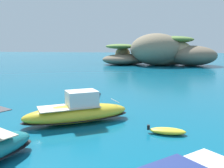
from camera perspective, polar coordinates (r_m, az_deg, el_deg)
The scene contains 4 objects.
islet_large at distance 82.44m, azimuth 12.36°, elevation 7.13°, with size 29.02×24.22×10.04m.
islet_small at distance 83.93m, azimuth 2.92°, elevation 6.02°, with size 18.54×18.81×6.74m.
motorboat_yellow at distance 21.24m, azimuth -7.88°, elevation -6.33°, with size 9.02×7.30×2.67m.
dinghy_tender at distance 19.02m, azimuth 12.54°, elevation -10.40°, with size 2.81×1.14×0.58m.
Camera 1 is at (9.17, -8.12, 6.46)m, focal length 40.11 mm.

